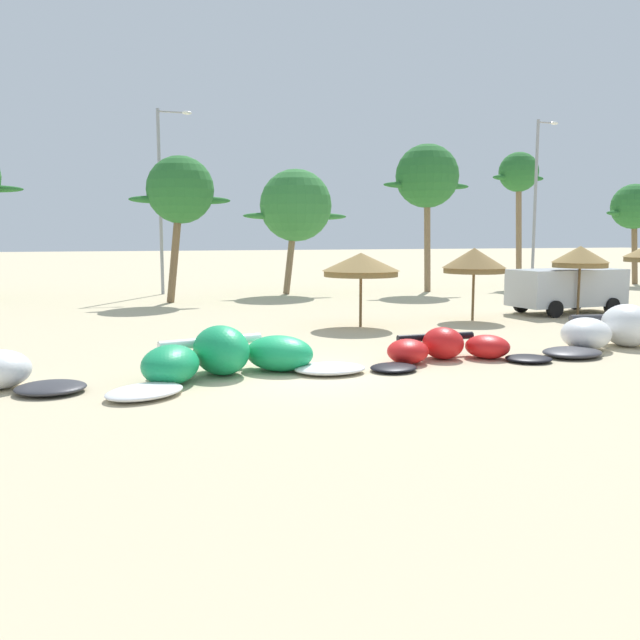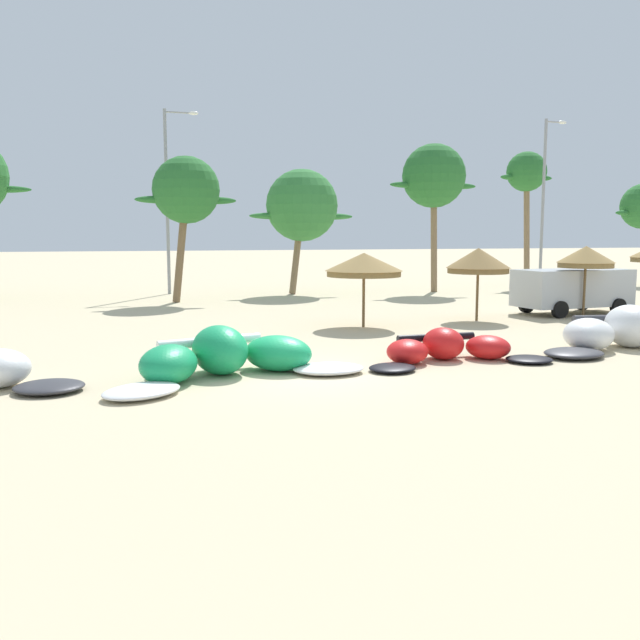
% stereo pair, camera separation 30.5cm
% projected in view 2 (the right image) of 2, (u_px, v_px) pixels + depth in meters
% --- Properties ---
extents(ground_plane, '(260.00, 260.00, 0.00)m').
position_uv_depth(ground_plane, '(303.00, 374.00, 15.77)').
color(ground_plane, beige).
extents(kite_left, '(6.28, 3.70, 1.15)m').
position_uv_depth(kite_left, '(225.00, 358.00, 15.44)').
color(kite_left, white).
rests_on(kite_left, ground).
extents(kite_left_of_center, '(5.28, 2.38, 0.84)m').
position_uv_depth(kite_left_of_center, '(448.00, 349.00, 17.36)').
color(kite_left_of_center, black).
rests_on(kite_left_of_center, ground).
extents(kite_center, '(6.91, 3.78, 1.24)m').
position_uv_depth(kite_center, '(638.00, 333.00, 19.16)').
color(kite_center, '#333338').
rests_on(kite_center, ground).
extents(beach_umbrella_near_van, '(2.75, 2.75, 2.63)m').
position_uv_depth(beach_umbrella_near_van, '(364.00, 265.00, 23.62)').
color(beach_umbrella_near_van, brown).
rests_on(beach_umbrella_near_van, ground).
extents(beach_umbrella_middle, '(2.41, 2.41, 2.77)m').
position_uv_depth(beach_umbrella_middle, '(478.00, 261.00, 25.36)').
color(beach_umbrella_middle, brown).
rests_on(beach_umbrella_middle, ground).
extents(beach_umbrella_near_palms, '(2.22, 2.22, 2.82)m').
position_uv_depth(beach_umbrella_near_palms, '(586.00, 257.00, 26.40)').
color(beach_umbrella_near_palms, brown).
rests_on(beach_umbrella_near_palms, ground).
extents(parked_van, '(4.92, 2.50, 1.84)m').
position_uv_depth(parked_van, '(570.00, 288.00, 27.72)').
color(parked_van, '#B2B7BC').
rests_on(parked_van, ground).
extents(palm_left_of_gap, '(4.83, 3.22, 7.01)m').
position_uv_depth(palm_left_of_gap, '(186.00, 191.00, 32.15)').
color(palm_left_of_gap, brown).
rests_on(palm_left_of_gap, ground).
extents(palm_center_left, '(5.91, 3.94, 6.84)m').
position_uv_depth(palm_center_left, '(302.00, 206.00, 36.78)').
color(palm_center_left, '#7F6647').
rests_on(palm_center_left, ground).
extents(palm_center_right, '(5.37, 3.58, 8.36)m').
position_uv_depth(palm_center_right, '(434.00, 177.00, 37.86)').
color(palm_center_right, '#7F6647').
rests_on(palm_center_right, ground).
extents(palm_right_of_gap, '(3.74, 2.49, 8.46)m').
position_uv_depth(palm_right_of_gap, '(527.00, 175.00, 42.24)').
color(palm_right_of_gap, '#7F6647').
rests_on(palm_right_of_gap, ground).
extents(lamppost_west, '(1.91, 0.24, 10.00)m').
position_uv_depth(lamppost_west, '(169.00, 193.00, 36.69)').
color(lamppost_west, gray).
rests_on(lamppost_west, ground).
extents(lamppost_west_center, '(1.51, 0.24, 10.11)m').
position_uv_depth(lamppost_west_center, '(545.00, 196.00, 40.48)').
color(lamppost_west_center, gray).
rests_on(lamppost_west_center, ground).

